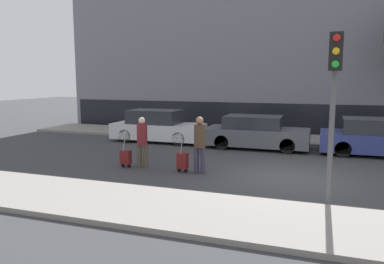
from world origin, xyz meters
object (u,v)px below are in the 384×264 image
at_px(parked_car_2, 379,138).
at_px(parked_car_0, 157,127).
at_px(parked_car_1, 256,133).
at_px(pedestrian_right, 200,141).
at_px(trolley_right, 183,161).
at_px(traffic_light, 334,85).
at_px(trolley_left, 126,157).
at_px(pedestrian_left, 142,139).

bearing_deg(parked_car_2, parked_car_0, 178.96).
bearing_deg(parked_car_1, pedestrian_right, -100.64).
relative_size(trolley_right, traffic_light, 0.30).
xyz_separation_m(parked_car_2, trolley_left, (-8.09, -4.93, -0.32)).
height_order(pedestrian_left, trolley_right, pedestrian_left).
xyz_separation_m(parked_car_1, parked_car_2, (4.66, 0.06, 0.01)).
distance_m(pedestrian_left, traffic_light, 6.34).
height_order(parked_car_0, parked_car_1, parked_car_0).
distance_m(trolley_left, traffic_light, 6.95).
bearing_deg(trolley_right, parked_car_1, 73.28).
distance_m(parked_car_0, trolley_left, 5.24).
xyz_separation_m(parked_car_0, pedestrian_left, (1.71, -4.93, 0.26)).
height_order(parked_car_2, trolley_left, parked_car_2).
xyz_separation_m(pedestrian_right, traffic_light, (3.69, -2.00, 1.74)).
distance_m(parked_car_1, pedestrian_left, 5.53).
xyz_separation_m(parked_car_0, traffic_light, (7.40, -7.05, 2.06)).
bearing_deg(parked_car_0, traffic_light, -43.58).
height_order(parked_car_2, pedestrian_right, pedestrian_right).
bearing_deg(trolley_left, pedestrian_right, 0.99).
distance_m(pedestrian_left, trolley_left, 0.81).
xyz_separation_m(parked_car_1, trolley_left, (-3.43, -4.87, -0.30)).
distance_m(pedestrian_left, trolley_right, 1.57).
bearing_deg(trolley_left, pedestrian_left, 17.70).
relative_size(parked_car_0, trolley_right, 3.70).
relative_size(trolley_left, trolley_right, 0.97).
bearing_deg(pedestrian_right, traffic_light, -30.83).
bearing_deg(pedestrian_left, trolley_left, -179.94).
height_order(parked_car_1, traffic_light, traffic_light).
distance_m(parked_car_1, traffic_light, 7.66).
xyz_separation_m(trolley_right, traffic_light, (4.24, -1.97, 2.38)).
bearing_deg(trolley_left, parked_car_2, 31.34).
bearing_deg(traffic_light, trolley_left, 162.58).
bearing_deg(pedestrian_right, parked_car_2, 38.85).
distance_m(parked_car_0, pedestrian_left, 5.22).
xyz_separation_m(parked_car_0, trolley_left, (1.18, -5.09, -0.34)).
distance_m(parked_car_1, pedestrian_right, 4.92).
relative_size(parked_car_0, traffic_light, 1.10).
relative_size(pedestrian_left, pedestrian_right, 0.95).
bearing_deg(trolley_right, pedestrian_left, 174.22).
height_order(trolley_left, trolley_right, trolley_right).
distance_m(parked_car_0, traffic_light, 10.43).
height_order(pedestrian_left, pedestrian_right, pedestrian_right).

